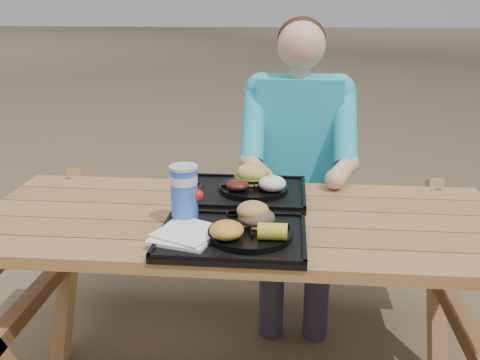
{
  "coord_description": "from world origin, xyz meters",
  "views": [
    {
      "loc": [
        0.16,
        -1.7,
        1.45
      ],
      "look_at": [
        0.0,
        0.0,
        0.88
      ],
      "focal_mm": 40.0,
      "sensor_mm": 36.0,
      "label": 1
    }
  ],
  "objects": [
    {
      "name": "napkin_stack",
      "position": [
        -0.15,
        -0.23,
        0.78
      ],
      "size": [
        0.22,
        0.22,
        0.02
      ],
      "primitive_type": "cube",
      "rotation": [
        0.0,
        0.0,
        -0.25
      ],
      "color": "white",
      "rests_on": "tray_near"
    },
    {
      "name": "diner",
      "position": [
        0.2,
        0.72,
        0.64
      ],
      "size": [
        0.48,
        0.84,
        1.28
      ],
      "primitive_type": null,
      "color": "teal",
      "rests_on": "ground"
    },
    {
      "name": "soda_cup",
      "position": [
        -0.17,
        -0.1,
        0.86
      ],
      "size": [
        0.09,
        0.09,
        0.18
      ],
      "primitive_type": "cylinder",
      "color": "blue",
      "rests_on": "tray_near"
    },
    {
      "name": "condiment_mustard",
      "position": [
        0.06,
        -0.07,
        0.79
      ],
      "size": [
        0.05,
        0.05,
        0.03
      ],
      "primitive_type": "cylinder",
      "color": "orange",
      "rests_on": "tray_near"
    },
    {
      "name": "burger",
      "position": [
        0.03,
        0.24,
        0.85
      ],
      "size": [
        0.13,
        0.13,
        0.11
      ],
      "primitive_type": null,
      "color": "gold",
      "rests_on": "plate_far"
    },
    {
      "name": "tray_near",
      "position": [
        -0.0,
        -0.2,
        0.76
      ],
      "size": [
        0.45,
        0.35,
        0.02
      ],
      "primitive_type": "cube",
      "color": "black",
      "rests_on": "picnic_table"
    },
    {
      "name": "sandwich",
      "position": [
        0.07,
        -0.16,
        0.85
      ],
      "size": [
        0.11,
        0.11,
        0.11
      ],
      "primitive_type": null,
      "color": "#B98641",
      "rests_on": "plate_near"
    },
    {
      "name": "plate_near",
      "position": [
        0.05,
        -0.21,
        0.78
      ],
      "size": [
        0.26,
        0.26,
        0.02
      ],
      "primitive_type": "cylinder",
      "color": "black",
      "rests_on": "tray_near"
    },
    {
      "name": "tray_far",
      "position": [
        0.0,
        0.19,
        0.76
      ],
      "size": [
        0.45,
        0.35,
        0.02
      ],
      "primitive_type": "cube",
      "color": "black",
      "rests_on": "picnic_table"
    },
    {
      "name": "condiment_bbq",
      "position": [
        -0.01,
        -0.09,
        0.78
      ],
      "size": [
        0.05,
        0.05,
        0.03
      ],
      "primitive_type": "cylinder",
      "color": "black",
      "rests_on": "tray_near"
    },
    {
      "name": "cutlery_far",
      "position": [
        -0.18,
        0.2,
        0.77
      ],
      "size": [
        0.03,
        0.15,
        0.01
      ],
      "primitive_type": "cube",
      "rotation": [
        0.0,
        0.0,
        0.05
      ],
      "color": "black",
      "rests_on": "tray_far"
    },
    {
      "name": "baked_beans",
      "position": [
        -0.02,
        0.15,
        0.81
      ],
      "size": [
        0.09,
        0.09,
        0.04
      ],
      "primitive_type": "ellipsoid",
      "color": "#531810",
      "rests_on": "plate_far"
    },
    {
      "name": "plate_far",
      "position": [
        0.03,
        0.2,
        0.78
      ],
      "size": [
        0.26,
        0.26,
        0.02
      ],
      "primitive_type": "cylinder",
      "color": "black",
      "rests_on": "tray_far"
    },
    {
      "name": "potato_salad",
      "position": [
        0.1,
        0.16,
        0.82
      ],
      "size": [
        0.1,
        0.1,
        0.06
      ],
      "primitive_type": "ellipsoid",
      "color": "white",
      "rests_on": "plate_far"
    },
    {
      "name": "corn_cob",
      "position": [
        0.12,
        -0.27,
        0.82
      ],
      "size": [
        0.09,
        0.09,
        0.05
      ],
      "primitive_type": null,
      "rotation": [
        0.0,
        0.0,
        0.0
      ],
      "color": "gold",
      "rests_on": "plate_near"
    },
    {
      "name": "picnic_table",
      "position": [
        0.0,
        0.0,
        0.38
      ],
      "size": [
        1.8,
        1.49,
        0.75
      ],
      "primitive_type": null,
      "color": "#999999",
      "rests_on": "ground"
    },
    {
      "name": "mac_cheese",
      "position": [
        -0.01,
        -0.27,
        0.82
      ],
      "size": [
        0.1,
        0.1,
        0.05
      ],
      "primitive_type": "ellipsoid",
      "color": "gold",
      "rests_on": "plate_near"
    }
  ]
}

